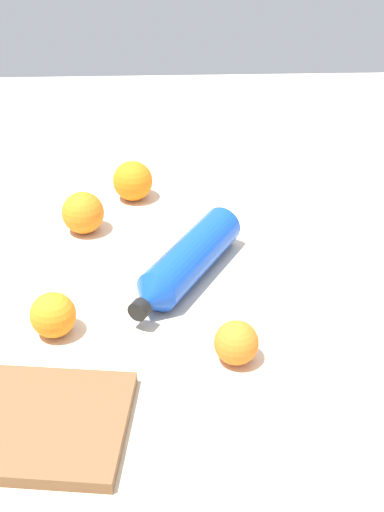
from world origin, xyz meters
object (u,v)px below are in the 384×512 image
water_bottle (186,262)px  cutting_board (15,421)px  orange_0 (53,315)px  orange_2 (133,181)px  orange_1 (236,343)px  orange_3 (83,213)px

water_bottle → cutting_board: size_ratio=1.03×
orange_0 → orange_2: orange_2 is taller
orange_2 → orange_1: bearing=107.2°
water_bottle → orange_2: 0.33m
orange_2 → cutting_board: (0.13, 0.65, -0.03)m
orange_0 → orange_2: bearing=-103.0°
cutting_board → orange_0: bearing=-90.3°
water_bottle → cutting_board: water_bottle is taller
water_bottle → orange_1: (-0.06, 0.21, -0.00)m
cutting_board → water_bottle: bearing=-117.8°
orange_3 → cutting_board: size_ratio=0.28×
water_bottle → orange_1: water_bottle is taller
orange_1 → cutting_board: size_ratio=0.23×
water_bottle → orange_2: (0.10, -0.32, 0.01)m
orange_0 → cutting_board: size_ratio=0.24×
orange_1 → orange_3: orange_3 is taller
orange_0 → orange_3: size_ratio=0.86×
water_bottle → orange_3: orange_3 is taller
orange_2 → orange_3: size_ratio=1.03×
orange_1 → cutting_board: 0.32m
water_bottle → orange_2: bearing=-132.7°
water_bottle → orange_0: 0.25m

